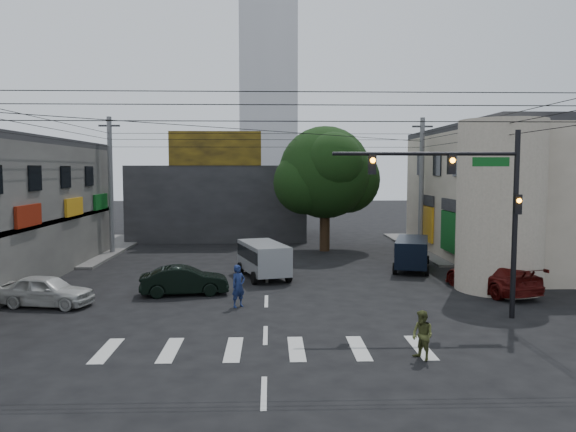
{
  "coord_description": "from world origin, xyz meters",
  "views": [
    {
      "loc": [
        0.17,
        -21.96,
        5.73
      ],
      "look_at": [
        1.01,
        4.0,
        3.55
      ],
      "focal_mm": 35.0,
      "sensor_mm": 36.0,
      "label": 1
    }
  ],
  "objects_px": {
    "white_compact": "(46,291)",
    "navy_van": "(412,255)",
    "street_tree": "(325,173)",
    "silver_minivan": "(264,261)",
    "pedestrian_olive": "(422,335)",
    "traffic_officer": "(238,286)",
    "utility_pole_far_right": "(421,186)",
    "dark_sedan": "(184,281)",
    "utility_pole_far_left": "(111,186)",
    "traffic_gantry": "(472,193)",
    "maroon_sedan": "(492,276)"
  },
  "relations": [
    {
      "from": "street_tree",
      "to": "dark_sedan",
      "type": "distance_m",
      "value": 16.35
    },
    {
      "from": "street_tree",
      "to": "navy_van",
      "type": "distance_m",
      "value": 9.91
    },
    {
      "from": "street_tree",
      "to": "pedestrian_olive",
      "type": "distance_m",
      "value": 23.13
    },
    {
      "from": "traffic_gantry",
      "to": "utility_pole_far_left",
      "type": "height_order",
      "value": "utility_pole_far_left"
    },
    {
      "from": "traffic_gantry",
      "to": "navy_van",
      "type": "height_order",
      "value": "traffic_gantry"
    },
    {
      "from": "white_compact",
      "to": "maroon_sedan",
      "type": "xyz_separation_m",
      "value": [
        19.68,
        2.11,
        0.09
      ]
    },
    {
      "from": "maroon_sedan",
      "to": "pedestrian_olive",
      "type": "relative_size",
      "value": 3.74
    },
    {
      "from": "street_tree",
      "to": "silver_minivan",
      "type": "height_order",
      "value": "street_tree"
    },
    {
      "from": "street_tree",
      "to": "navy_van",
      "type": "xyz_separation_m",
      "value": [
        4.21,
        -7.71,
        -4.58
      ]
    },
    {
      "from": "utility_pole_far_left",
      "to": "navy_van",
      "type": "relative_size",
      "value": 1.93
    },
    {
      "from": "dark_sedan",
      "to": "utility_pole_far_right",
      "type": "bearing_deg",
      "value": -57.28
    },
    {
      "from": "utility_pole_far_right",
      "to": "traffic_officer",
      "type": "distance_m",
      "value": 19.33
    },
    {
      "from": "silver_minivan",
      "to": "street_tree",
      "type": "bearing_deg",
      "value": -39.87
    },
    {
      "from": "navy_van",
      "to": "pedestrian_olive",
      "type": "distance_m",
      "value": 15.32
    },
    {
      "from": "dark_sedan",
      "to": "maroon_sedan",
      "type": "relative_size",
      "value": 0.74
    },
    {
      "from": "silver_minivan",
      "to": "navy_van",
      "type": "xyz_separation_m",
      "value": [
        8.39,
        2.0,
        -0.03
      ]
    },
    {
      "from": "traffic_gantry",
      "to": "white_compact",
      "type": "distance_m",
      "value": 17.68
    },
    {
      "from": "utility_pole_far_left",
      "to": "street_tree",
      "type": "bearing_deg",
      "value": 3.95
    },
    {
      "from": "white_compact",
      "to": "navy_van",
      "type": "distance_m",
      "value": 19.09
    },
    {
      "from": "traffic_gantry",
      "to": "utility_pole_far_right",
      "type": "distance_m",
      "value": 17.21
    },
    {
      "from": "white_compact",
      "to": "traffic_officer",
      "type": "relative_size",
      "value": 2.32
    },
    {
      "from": "traffic_officer",
      "to": "street_tree",
      "type": "bearing_deg",
      "value": 32.22
    },
    {
      "from": "traffic_gantry",
      "to": "silver_minivan",
      "type": "relative_size",
      "value": 1.56
    },
    {
      "from": "utility_pole_far_right",
      "to": "pedestrian_olive",
      "type": "height_order",
      "value": "utility_pole_far_right"
    },
    {
      "from": "street_tree",
      "to": "pedestrian_olive",
      "type": "xyz_separation_m",
      "value": [
        0.74,
        -22.64,
        -4.73
      ]
    },
    {
      "from": "maroon_sedan",
      "to": "street_tree",
      "type": "bearing_deg",
      "value": -81.16
    },
    {
      "from": "street_tree",
      "to": "silver_minivan",
      "type": "relative_size",
      "value": 1.88
    },
    {
      "from": "utility_pole_far_left",
      "to": "utility_pole_far_right",
      "type": "distance_m",
      "value": 21.0
    },
    {
      "from": "dark_sedan",
      "to": "traffic_officer",
      "type": "distance_m",
      "value": 3.54
    },
    {
      "from": "traffic_officer",
      "to": "maroon_sedan",
      "type": "bearing_deg",
      "value": -27.77
    },
    {
      "from": "navy_van",
      "to": "utility_pole_far_right",
      "type": "bearing_deg",
      "value": -2.85
    },
    {
      "from": "dark_sedan",
      "to": "silver_minivan",
      "type": "relative_size",
      "value": 0.89
    },
    {
      "from": "utility_pole_far_right",
      "to": "maroon_sedan",
      "type": "bearing_deg",
      "value": -90.0
    },
    {
      "from": "navy_van",
      "to": "pedestrian_olive",
      "type": "relative_size",
      "value": 3.19
    },
    {
      "from": "street_tree",
      "to": "traffic_gantry",
      "type": "distance_m",
      "value": 18.42
    },
    {
      "from": "utility_pole_far_right",
      "to": "silver_minivan",
      "type": "xyz_separation_m",
      "value": [
        -10.68,
        -8.72,
        -3.68
      ]
    },
    {
      "from": "dark_sedan",
      "to": "maroon_sedan",
      "type": "height_order",
      "value": "maroon_sedan"
    },
    {
      "from": "utility_pole_far_right",
      "to": "silver_minivan",
      "type": "distance_m",
      "value": 14.26
    },
    {
      "from": "utility_pole_far_left",
      "to": "navy_van",
      "type": "xyz_separation_m",
      "value": [
        18.71,
        -6.71,
        -3.71
      ]
    },
    {
      "from": "dark_sedan",
      "to": "traffic_officer",
      "type": "xyz_separation_m",
      "value": [
        2.59,
        -2.39,
        0.23
      ]
    },
    {
      "from": "white_compact",
      "to": "navy_van",
      "type": "bearing_deg",
      "value": -54.66
    },
    {
      "from": "navy_van",
      "to": "traffic_officer",
      "type": "relative_size",
      "value": 2.69
    },
    {
      "from": "navy_van",
      "to": "traffic_officer",
      "type": "distance_m",
      "value": 12.48
    },
    {
      "from": "utility_pole_far_right",
      "to": "white_compact",
      "type": "xyz_separation_m",
      "value": [
        -19.68,
        -14.57,
        -3.94
      ]
    },
    {
      "from": "utility_pole_far_right",
      "to": "traffic_officer",
      "type": "bearing_deg",
      "value": -127.9
    },
    {
      "from": "traffic_gantry",
      "to": "silver_minivan",
      "type": "bearing_deg",
      "value": 133.99
    },
    {
      "from": "traffic_officer",
      "to": "pedestrian_olive",
      "type": "height_order",
      "value": "traffic_officer"
    },
    {
      "from": "white_compact",
      "to": "street_tree",
      "type": "bearing_deg",
      "value": -29.22
    },
    {
      "from": "silver_minivan",
      "to": "pedestrian_olive",
      "type": "bearing_deg",
      "value": -175.79
    },
    {
      "from": "white_compact",
      "to": "pedestrian_olive",
      "type": "bearing_deg",
      "value": -105.87
    }
  ]
}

